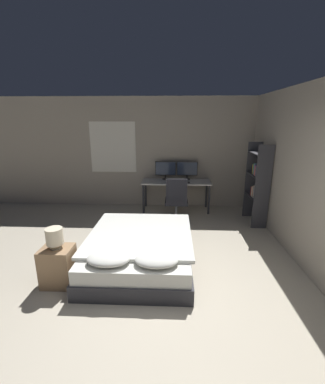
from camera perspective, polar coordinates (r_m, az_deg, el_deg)
The scene contains 13 objects.
ground_plane at distance 3.11m, azimuth -2.10°, elevation -28.23°, with size 20.00×20.00×0.00m, color #B2A893.
wall_back at distance 6.45m, azimuth 0.59°, elevation 8.58°, with size 12.00×0.08×2.70m.
wall_side_right at distance 4.30m, azimuth 29.81°, elevation 2.78°, with size 0.06×12.00×2.70m.
bed at distance 4.06m, azimuth -5.04°, elevation -12.60°, with size 1.57×1.93×0.55m.
nightstand at distance 3.85m, azimuth -22.17°, elevation -15.01°, with size 0.41×0.35×0.53m.
bedside_lamp at distance 3.65m, azimuth -22.88°, elevation -9.10°, with size 0.22×0.22×0.28m.
desk at distance 6.21m, azimuth 3.04°, elevation 1.66°, with size 1.65×0.61×0.73m.
monitor_left at distance 6.34m, azimuth 0.64°, elevation 5.10°, with size 0.51×0.16×0.44m.
monitor_right at distance 6.35m, azimuth 5.51°, elevation 5.04°, with size 0.51×0.16×0.44m.
keyboard at distance 6.00m, azimuth 3.07°, elevation 2.06°, with size 0.39×0.13×0.02m.
computer_mouse at distance 6.00m, azimuth 5.79°, elevation 2.10°, with size 0.07×0.05×0.04m.
office_chair at distance 5.62m, azimuth 3.10°, elevation -2.56°, with size 0.52×0.52×0.98m.
bookshelf at distance 5.69m, azimuth 20.57°, elevation 2.35°, with size 0.31×0.71×1.70m.
Camera 1 is at (0.20, -2.23, 2.16)m, focal length 24.00 mm.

